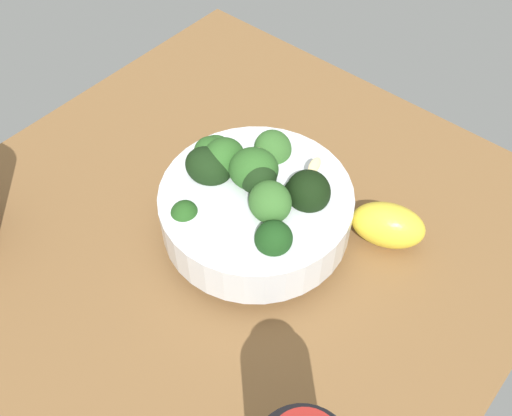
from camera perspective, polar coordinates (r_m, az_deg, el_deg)
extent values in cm
cube|color=brown|center=(62.16, -2.22, -2.78)|extent=(58.11, 58.11, 3.66)
cylinder|color=white|center=(59.50, 0.00, -1.98)|extent=(10.33, 10.33, 1.54)
cylinder|color=white|center=(57.09, 0.00, -0.09)|extent=(18.78, 18.78, 4.62)
cylinder|color=silver|center=(55.62, 0.00, 1.16)|extent=(15.82, 15.82, 0.80)
cylinder|color=#3C7A32|center=(55.80, -6.86, -1.58)|extent=(1.55, 1.83, 1.83)
ellipsoid|color=#23511C|center=(54.56, -7.02, -0.55)|extent=(3.04, 3.13, 2.86)
cylinder|color=#3C7A32|center=(56.43, -0.23, 2.48)|extent=(1.85, 1.92, 1.59)
ellipsoid|color=#2D6023|center=(55.00, -0.23, 3.83)|extent=(6.32, 6.51, 4.71)
cylinder|color=#589D47|center=(56.62, 0.44, 2.07)|extent=(1.62, 1.34, 1.61)
ellipsoid|color=black|center=(55.47, 0.45, 3.13)|extent=(4.55, 4.10, 3.76)
cylinder|color=#589D47|center=(54.03, 1.18, -0.74)|extent=(1.82, 1.81, 0.97)
ellipsoid|color=#386B2B|center=(52.69, 1.21, 0.43)|extent=(5.59, 5.68, 5.21)
cylinder|color=#3C7A32|center=(58.03, -4.51, 2.96)|extent=(1.86, 1.88, 1.01)
ellipsoid|color=black|center=(56.80, -4.61, 4.11)|extent=(6.39, 6.59, 5.91)
cylinder|color=#2F662B|center=(52.58, 1.70, -4.00)|extent=(1.61, 1.69, 1.09)
ellipsoid|color=#194216|center=(51.34, 1.74, -3.01)|extent=(5.03, 5.62, 4.95)
cylinder|color=#589D47|center=(59.22, -4.15, 4.05)|extent=(2.25, 2.21, 1.19)
ellipsoid|color=#2D6023|center=(57.99, -4.25, 5.22)|extent=(5.76, 5.64, 4.57)
cylinder|color=#3C7A32|center=(60.02, -3.96, 4.28)|extent=(1.84, 1.85, 1.50)
ellipsoid|color=#2D6023|center=(58.77, -4.05, 5.45)|extent=(4.81, 5.07, 3.73)
cylinder|color=#589D47|center=(58.63, -3.14, 3.50)|extent=(2.35, 2.17, 1.73)
ellipsoid|color=#2D6023|center=(57.24, -3.22, 4.81)|extent=(5.28, 5.42, 5.69)
cylinder|color=#2F662B|center=(60.22, 1.79, 4.54)|extent=(1.75, 1.90, 1.63)
ellipsoid|color=#386B2B|center=(58.93, 1.83, 5.76)|extent=(6.12, 5.59, 4.58)
cylinder|color=#2F662B|center=(56.10, 3.85, 0.47)|extent=(1.34, 1.33, 1.94)
ellipsoid|color=black|center=(54.90, 3.94, 1.52)|extent=(4.07, 3.88, 3.31)
cylinder|color=#589D47|center=(55.78, 0.13, 2.12)|extent=(1.77, 1.87, 1.23)
ellipsoid|color=black|center=(54.62, 0.13, 3.20)|extent=(5.22, 4.78, 4.29)
cylinder|color=#2F662B|center=(56.09, 5.03, 0.42)|extent=(2.08, 2.07, 1.56)
ellipsoid|color=black|center=(54.78, 5.15, 1.58)|extent=(5.63, 4.49, 5.68)
ellipsoid|color=#DBBC84|center=(52.78, 0.97, 1.52)|extent=(1.29, 1.89, 0.96)
ellipsoid|color=#DBBC84|center=(54.89, 5.76, 4.16)|extent=(1.25, 2.00, 1.31)
ellipsoid|color=#DBBC84|center=(57.70, -0.25, 5.59)|extent=(2.01, 1.67, 1.13)
ellipsoid|color=yellow|center=(59.17, 12.81, -1.66)|extent=(8.44, 6.83, 4.73)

